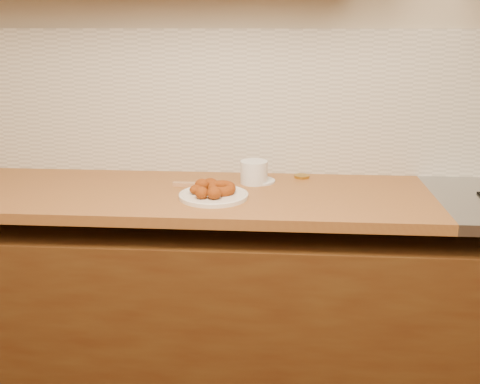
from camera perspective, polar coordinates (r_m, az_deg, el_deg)
name	(u,v)px	position (r m, az deg, el deg)	size (l,w,h in m)	color
wall_back	(302,66)	(2.37, 6.29, 12.56)	(4.00, 0.02, 2.70)	#C3B594
base_cabinet	(296,313)	(2.35, 5.76, -12.16)	(3.60, 0.60, 0.77)	#4F3214
butcher_block	(133,195)	(2.23, -10.80, -0.26)	(2.30, 0.62, 0.04)	#95622D
backsplash	(301,103)	(2.38, 6.18, 8.93)	(3.60, 0.02, 0.60)	beige
donut_plate	(214,196)	(2.09, -2.70, -0.37)	(0.26, 0.26, 0.01)	silver
ring_donut	(221,188)	(2.09, -1.89, 0.38)	(0.11, 0.11, 0.04)	#823108
fried_dough_chunks	(206,188)	(2.08, -3.50, 0.38)	(0.14, 0.21, 0.05)	#823108
plastic_tub	(254,172)	(2.26, 1.43, 2.03)	(0.11, 0.11, 0.09)	silver
tub_lid	(259,181)	(2.29, 1.95, 1.14)	(0.13, 0.13, 0.01)	silver
brass_jar_lid	(302,176)	(2.36, 6.30, 1.59)	(0.06, 0.06, 0.01)	#B08A2C
wooden_utensil	(197,185)	(2.23, -4.35, 0.74)	(0.20, 0.02, 0.02)	#AD7C50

